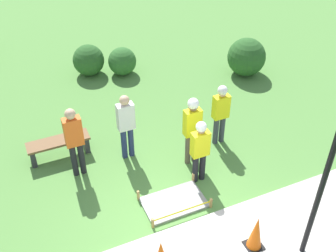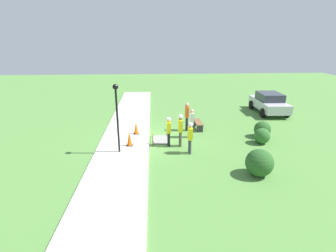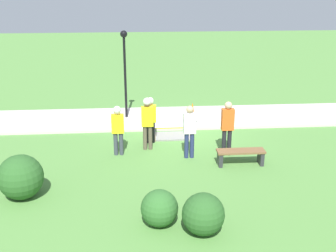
{
  "view_description": "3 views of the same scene",
  "coord_description": "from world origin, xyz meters",
  "px_view_note": "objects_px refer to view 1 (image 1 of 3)",
  "views": [
    {
      "loc": [
        -2.45,
        -5.07,
        6.98
      ],
      "look_at": [
        0.7,
        2.05,
        1.02
      ],
      "focal_mm": 45.0,
      "sensor_mm": 36.0,
      "label": 1
    },
    {
      "loc": [
        14.66,
        0.26,
        5.74
      ],
      "look_at": [
        0.27,
        1.11,
        0.89
      ],
      "focal_mm": 28.0,
      "sensor_mm": 36.0,
      "label": 2
    },
    {
      "loc": [
        1.51,
        15.18,
        5.68
      ],
      "look_at": [
        0.47,
        1.56,
        0.76
      ],
      "focal_mm": 45.0,
      "sensor_mm": 36.0,
      "label": 3
    }
  ],
  "objects_px": {
    "park_bench": "(59,145)",
    "lamppost_near": "(330,160)",
    "worker_supervisor": "(221,110)",
    "traffic_cone_far_patch": "(256,233)",
    "bystander_in_gray_shirt": "(126,123)",
    "worker_assistant": "(200,147)",
    "worker_trainee": "(192,125)",
    "bystander_in_orange_shirt": "(74,138)"
  },
  "relations": [
    {
      "from": "park_bench",
      "to": "bystander_in_orange_shirt",
      "type": "height_order",
      "value": "bystander_in_orange_shirt"
    },
    {
      "from": "lamppost_near",
      "to": "traffic_cone_far_patch",
      "type": "bearing_deg",
      "value": 149.72
    },
    {
      "from": "worker_trainee",
      "to": "traffic_cone_far_patch",
      "type": "bearing_deg",
      "value": -90.46
    },
    {
      "from": "worker_supervisor",
      "to": "lamppost_near",
      "type": "xyz_separation_m",
      "value": [
        -0.2,
        -3.67,
        1.45
      ]
    },
    {
      "from": "traffic_cone_far_patch",
      "to": "worker_assistant",
      "type": "xyz_separation_m",
      "value": [
        -0.1,
        2.17,
        0.48
      ]
    },
    {
      "from": "lamppost_near",
      "to": "worker_supervisor",
      "type": "bearing_deg",
      "value": 86.86
    },
    {
      "from": "bystander_in_gray_shirt",
      "to": "lamppost_near",
      "type": "bearing_deg",
      "value": -62.66
    },
    {
      "from": "worker_supervisor",
      "to": "bystander_in_orange_shirt",
      "type": "relative_size",
      "value": 0.92
    },
    {
      "from": "worker_supervisor",
      "to": "bystander_in_orange_shirt",
      "type": "xyz_separation_m",
      "value": [
        -3.58,
        0.29,
        0.06
      ]
    },
    {
      "from": "bystander_in_gray_shirt",
      "to": "traffic_cone_far_patch",
      "type": "bearing_deg",
      "value": -70.1
    },
    {
      "from": "traffic_cone_far_patch",
      "to": "lamppost_near",
      "type": "distance_m",
      "value": 2.16
    },
    {
      "from": "park_bench",
      "to": "worker_assistant",
      "type": "distance_m",
      "value": 3.54
    },
    {
      "from": "worker_trainee",
      "to": "worker_supervisor",
      "type": "bearing_deg",
      "value": 21.91
    },
    {
      "from": "park_bench",
      "to": "bystander_in_gray_shirt",
      "type": "distance_m",
      "value": 1.82
    },
    {
      "from": "worker_assistant",
      "to": "park_bench",
      "type": "bearing_deg",
      "value": 142.3
    },
    {
      "from": "worker_assistant",
      "to": "worker_trainee",
      "type": "distance_m",
      "value": 0.66
    },
    {
      "from": "park_bench",
      "to": "worker_trainee",
      "type": "height_order",
      "value": "worker_trainee"
    },
    {
      "from": "bystander_in_orange_shirt",
      "to": "bystander_in_gray_shirt",
      "type": "bearing_deg",
      "value": 5.67
    },
    {
      "from": "park_bench",
      "to": "bystander_in_orange_shirt",
      "type": "distance_m",
      "value": 1.12
    },
    {
      "from": "worker_trainee",
      "to": "bystander_in_orange_shirt",
      "type": "height_order",
      "value": "bystander_in_orange_shirt"
    },
    {
      "from": "worker_supervisor",
      "to": "bystander_in_gray_shirt",
      "type": "distance_m",
      "value": 2.35
    },
    {
      "from": "worker_assistant",
      "to": "worker_supervisor",
      "type": "bearing_deg",
      "value": 43.03
    },
    {
      "from": "worker_assistant",
      "to": "lamppost_near",
      "type": "xyz_separation_m",
      "value": [
        0.9,
        -2.64,
        1.47
      ]
    },
    {
      "from": "traffic_cone_far_patch",
      "to": "park_bench",
      "type": "distance_m",
      "value": 5.17
    },
    {
      "from": "park_bench",
      "to": "worker_trainee",
      "type": "distance_m",
      "value": 3.34
    },
    {
      "from": "worker_supervisor",
      "to": "lamppost_near",
      "type": "bearing_deg",
      "value": -93.14
    },
    {
      "from": "traffic_cone_far_patch",
      "to": "lamppost_near",
      "type": "bearing_deg",
      "value": -30.28
    },
    {
      "from": "park_bench",
      "to": "bystander_in_orange_shirt",
      "type": "xyz_separation_m",
      "value": [
        0.29,
        -0.81,
        0.72
      ]
    },
    {
      "from": "park_bench",
      "to": "traffic_cone_far_patch",
      "type": "bearing_deg",
      "value": -56.4
    },
    {
      "from": "bystander_in_orange_shirt",
      "to": "lamppost_near",
      "type": "xyz_separation_m",
      "value": [
        3.38,
        -3.97,
        1.39
      ]
    },
    {
      "from": "worker_assistant",
      "to": "worker_trainee",
      "type": "bearing_deg",
      "value": 79.07
    },
    {
      "from": "traffic_cone_far_patch",
      "to": "worker_trainee",
      "type": "bearing_deg",
      "value": 89.54
    },
    {
      "from": "worker_supervisor",
      "to": "bystander_in_gray_shirt",
      "type": "bearing_deg",
      "value": 169.79
    },
    {
      "from": "park_bench",
      "to": "lamppost_near",
      "type": "height_order",
      "value": "lamppost_near"
    },
    {
      "from": "worker_assistant",
      "to": "bystander_in_gray_shirt",
      "type": "height_order",
      "value": "bystander_in_gray_shirt"
    },
    {
      "from": "worker_trainee",
      "to": "lamppost_near",
      "type": "height_order",
      "value": "lamppost_near"
    },
    {
      "from": "traffic_cone_far_patch",
      "to": "bystander_in_orange_shirt",
      "type": "bearing_deg",
      "value": 126.36
    },
    {
      "from": "park_bench",
      "to": "bystander_in_gray_shirt",
      "type": "relative_size",
      "value": 0.85
    },
    {
      "from": "lamppost_near",
      "to": "park_bench",
      "type": "bearing_deg",
      "value": 127.51
    },
    {
      "from": "traffic_cone_far_patch",
      "to": "bystander_in_gray_shirt",
      "type": "distance_m",
      "value": 3.89
    },
    {
      "from": "worker_assistant",
      "to": "lamppost_near",
      "type": "distance_m",
      "value": 3.16
    },
    {
      "from": "worker_supervisor",
      "to": "traffic_cone_far_patch",
      "type": "bearing_deg",
      "value": -107.43
    }
  ]
}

